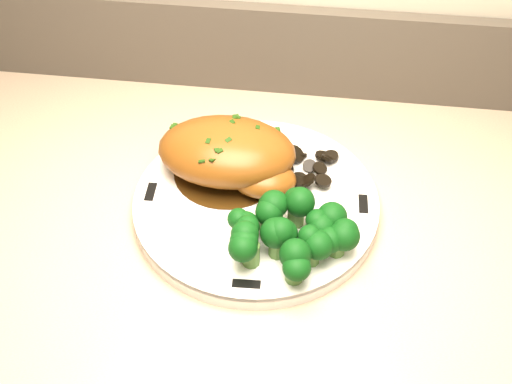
# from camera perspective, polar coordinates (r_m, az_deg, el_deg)

# --- Properties ---
(plate) EXTENTS (0.33, 0.33, 0.02)m
(plate) POSITION_cam_1_polar(r_m,az_deg,el_deg) (0.70, -0.00, -1.09)
(plate) COLOR white
(plate) RESTS_ON counter
(rim_accent_0) EXTENTS (0.01, 0.03, 0.00)m
(rim_accent_0) POSITION_cam_1_polar(r_m,az_deg,el_deg) (0.70, 9.51, -1.07)
(rim_accent_0) COLOR black
(rim_accent_0) RESTS_ON plate
(rim_accent_1) EXTENTS (0.03, 0.01, 0.00)m
(rim_accent_1) POSITION_cam_1_polar(r_m,az_deg,el_deg) (0.78, 0.68, 5.54)
(rim_accent_1) COLOR black
(rim_accent_1) RESTS_ON plate
(rim_accent_2) EXTENTS (0.01, 0.03, 0.00)m
(rim_accent_2) POSITION_cam_1_polar(r_m,az_deg,el_deg) (0.71, -9.34, 0.00)
(rim_accent_2) COLOR black
(rim_accent_2) RESTS_ON plate
(rim_accent_3) EXTENTS (0.03, 0.01, 0.00)m
(rim_accent_3) POSITION_cam_1_polar(r_m,az_deg,el_deg) (0.62, -0.86, -8.19)
(rim_accent_3) COLOR black
(rim_accent_3) RESTS_ON plate
(gravy_pool) EXTENTS (0.12, 0.12, 0.00)m
(gravy_pool) POSITION_cam_1_polar(r_m,az_deg,el_deg) (0.73, -2.54, 1.88)
(gravy_pool) COLOR #331D09
(gravy_pool) RESTS_ON plate
(chicken_breast) EXTENTS (0.16, 0.11, 0.06)m
(chicken_breast) POSITION_cam_1_polar(r_m,az_deg,el_deg) (0.70, -2.24, 3.36)
(chicken_breast) COLOR brown
(chicken_breast) RESTS_ON plate
(mushroom_pile) EXTENTS (0.09, 0.06, 0.02)m
(mushroom_pile) POSITION_cam_1_polar(r_m,az_deg,el_deg) (0.72, 3.87, 1.94)
(mushroom_pile) COLOR black
(mushroom_pile) RESTS_ON plate
(broccoli_florets) EXTENTS (0.12, 0.10, 0.04)m
(broccoli_florets) POSITION_cam_1_polar(r_m,az_deg,el_deg) (0.63, 2.99, -3.68)
(broccoli_florets) COLOR #4E7933
(broccoli_florets) RESTS_ON plate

